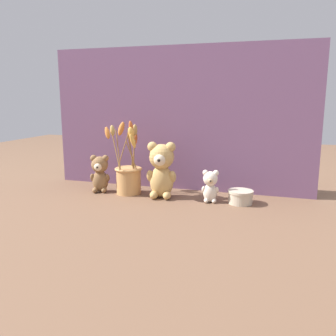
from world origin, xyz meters
name	(u,v)px	position (x,y,z in m)	size (l,w,h in m)	color
ground_plane	(167,198)	(0.00, 0.00, 0.00)	(4.00, 4.00, 0.00)	brown
backdrop_wall	(178,119)	(0.00, 0.17, 0.31)	(1.17, 0.02, 0.62)	#704C70
teddy_bear_large	(162,169)	(-0.02, 0.01, 0.12)	(0.13, 0.12, 0.23)	tan
teddy_bear_medium	(100,173)	(-0.31, 0.01, 0.08)	(0.09, 0.08, 0.16)	olive
teddy_bear_small	(210,185)	(0.18, 0.00, 0.07)	(0.07, 0.06, 0.13)	beige
flower_vase	(128,174)	(-0.18, 0.02, 0.09)	(0.14, 0.17, 0.31)	tan
decorative_tin_tall	(241,197)	(0.30, 0.02, 0.03)	(0.10, 0.10, 0.05)	beige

